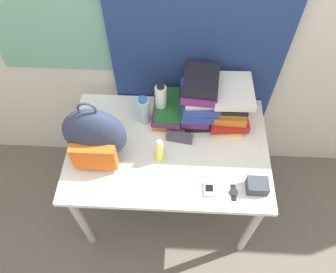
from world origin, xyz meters
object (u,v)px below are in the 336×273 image
book_stack_center (199,98)px  sunscreen_bottle (160,151)px  sports_bottle (161,103)px  wristwatch (234,192)px  camera_pouch (257,186)px  water_bottle (144,110)px  sunglasses_case (180,137)px  cell_phone (209,189)px  book_stack_left (167,110)px  backpack (95,137)px  book_stack_right (230,104)px

book_stack_center → sunscreen_bottle: book_stack_center is taller
sports_bottle → wristwatch: (0.40, -0.47, -0.13)m
camera_pouch → wristwatch: bearing=-166.0°
water_bottle → camera_pouch: bearing=-34.4°
book_stack_center → water_bottle: (-0.31, -0.04, -0.07)m
sunglasses_case → wristwatch: 0.43m
sports_bottle → cell_phone: 0.55m
book_stack_center → sports_bottle: (-0.21, -0.02, -0.03)m
book_stack_left → water_bottle: water_bottle is taller
camera_pouch → sunglasses_case: bearing=144.0°
backpack → book_stack_left: size_ratio=1.56×
book_stack_left → wristwatch: book_stack_left is taller
wristwatch → camera_pouch: bearing=14.0°
book_stack_left → book_stack_center: (0.18, 0.00, 0.11)m
book_stack_right → sports_bottle: (-0.39, -0.02, 0.01)m
water_bottle → wristwatch: (0.50, -0.45, -0.09)m
wristwatch → book_stack_right: bearing=91.2°
backpack → book_stack_center: size_ratio=1.31×
cell_phone → camera_pouch: 0.25m
book_stack_left → cell_phone: book_stack_left is taller
book_stack_center → sunscreen_bottle: 0.38m
cell_phone → sunglasses_case: bearing=117.4°
sunscreen_bottle → wristwatch: bearing=-25.3°
sports_bottle → backpack: bearing=-139.2°
book_stack_right → sports_bottle: 0.39m
book_stack_left → book_stack_right: size_ratio=0.93×
sports_bottle → book_stack_center: bearing=5.9°
camera_pouch → book_stack_center: bearing=123.5°
water_bottle → backpack: bearing=-130.8°
sunglasses_case → camera_pouch: (0.41, -0.30, 0.01)m
sunscreen_bottle → cell_phone: sunscreen_bottle is taller
book_stack_center → cell_phone: size_ratio=3.77×
book_stack_left → backpack: bearing=-140.5°
backpack → sunglasses_case: (0.44, 0.13, -0.16)m
cell_phone → water_bottle: bearing=130.5°
book_stack_center → water_bottle: size_ratio=1.69×
sunscreen_bottle → wristwatch: sunscreen_bottle is taller
book_stack_left → camera_pouch: bearing=-43.6°
backpack → book_stack_right: backpack is taller
book_stack_right → sunscreen_bottle: 0.49m
backpack → sports_bottle: bearing=40.8°
water_bottle → sunscreen_bottle: (0.11, -0.27, -0.01)m
backpack → sunscreen_bottle: (0.33, -0.01, -0.10)m
book_stack_left → wristwatch: bearing=-53.3°
book_stack_center → sunscreen_bottle: bearing=-123.0°
book_stack_center → sports_bottle: bearing=-174.1°
book_stack_left → book_stack_center: 0.21m
book_stack_left → sunglasses_case: book_stack_left is taller
cell_phone → book_stack_right: bearing=76.4°
backpack → wristwatch: backpack is taller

